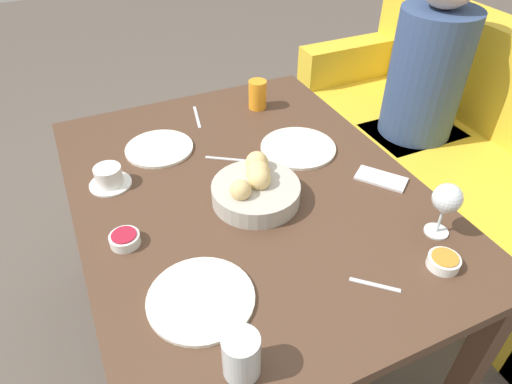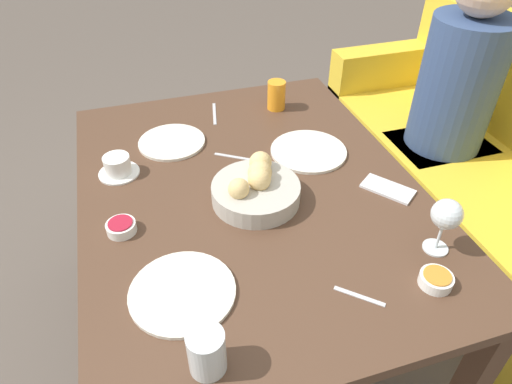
{
  "view_description": "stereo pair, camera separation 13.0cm",
  "coord_description": "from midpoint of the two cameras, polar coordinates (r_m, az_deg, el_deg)",
  "views": [
    {
      "loc": [
        0.97,
        -0.42,
        1.56
      ],
      "look_at": [
        0.06,
        0.0,
        0.74
      ],
      "focal_mm": 32.0,
      "sensor_mm": 36.0,
      "label": 1
    },
    {
      "loc": [
        1.02,
        -0.3,
        1.56
      ],
      "look_at": [
        0.06,
        0.0,
        0.74
      ],
      "focal_mm": 32.0,
      "sensor_mm": 36.0,
      "label": 2
    }
  ],
  "objects": [
    {
      "name": "spoon_coffee",
      "position": [
        1.11,
        11.39,
        -11.48
      ],
      "size": [
        0.09,
        0.1,
        0.0
      ],
      "color": "#B7B7BC",
      "rests_on": "dining_table"
    },
    {
      "name": "plate_near_right",
      "position": [
        1.08,
        -10.43,
        -13.16
      ],
      "size": [
        0.25,
        0.25,
        0.01
      ],
      "color": "silver",
      "rests_on": "dining_table"
    },
    {
      "name": "cell_phone",
      "position": [
        1.42,
        12.89,
        1.54
      ],
      "size": [
        0.16,
        0.15,
        0.01
      ],
      "color": "silver",
      "rests_on": "dining_table"
    },
    {
      "name": "wine_glass",
      "position": [
        1.21,
        20.0,
        -1.05
      ],
      "size": [
        0.08,
        0.08,
        0.16
      ],
      "color": "silver",
      "rests_on": "dining_table"
    },
    {
      "name": "couch",
      "position": [
        2.27,
        22.81,
        2.84
      ],
      "size": [
        1.73,
        0.7,
        0.9
      ],
      "color": "gold",
      "rests_on": "ground_plane"
    },
    {
      "name": "ground_plane",
      "position": [
        1.88,
        -2.84,
        -16.76
      ],
      "size": [
        10.0,
        10.0,
        0.0
      ],
      "primitive_type": "plane",
      "color": "#564C44"
    },
    {
      "name": "jam_bowl_honey",
      "position": [
        1.19,
        19.55,
        -8.34
      ],
      "size": [
        0.08,
        0.08,
        0.03
      ],
      "color": "white",
      "rests_on": "dining_table"
    },
    {
      "name": "seated_person",
      "position": [
        2.18,
        17.83,
        9.01
      ],
      "size": [
        0.32,
        0.42,
        1.22
      ],
      "color": "#23232D",
      "rests_on": "ground_plane"
    },
    {
      "name": "plate_near_left",
      "position": [
        1.57,
        -14.35,
        5.22
      ],
      "size": [
        0.22,
        0.22,
        0.01
      ],
      "color": "silver",
      "rests_on": "dining_table"
    },
    {
      "name": "jam_bowl_berry",
      "position": [
        1.24,
        -19.01,
        -5.72
      ],
      "size": [
        0.08,
        0.08,
        0.03
      ],
      "color": "white",
      "rests_on": "dining_table"
    },
    {
      "name": "bread_basket",
      "position": [
        1.29,
        -2.89,
        0.35
      ],
      "size": [
        0.25,
        0.25,
        0.11
      ],
      "color": "#B2ADA3",
      "rests_on": "dining_table"
    },
    {
      "name": "dining_table",
      "position": [
        1.41,
        -3.63,
        -2.48
      ],
      "size": [
        1.28,
        0.99,
        0.71
      ],
      "color": "#4C3323",
      "rests_on": "ground_plane"
    },
    {
      "name": "juice_glass",
      "position": [
        1.75,
        -1.98,
        12.02
      ],
      "size": [
        0.07,
        0.07,
        0.11
      ],
      "color": "orange",
      "rests_on": "dining_table"
    },
    {
      "name": "plate_far_center",
      "position": [
        1.53,
        2.86,
        5.47
      ],
      "size": [
        0.25,
        0.25,
        0.01
      ],
      "color": "silver",
      "rests_on": "dining_table"
    },
    {
      "name": "knife_silver",
      "position": [
        1.73,
        -9.71,
        9.13
      ],
      "size": [
        0.16,
        0.04,
        0.0
      ],
      "color": "#B7B7BC",
      "rests_on": "dining_table"
    },
    {
      "name": "coffee_cup",
      "position": [
        1.44,
        -20.39,
        1.64
      ],
      "size": [
        0.13,
        0.13,
        0.06
      ],
      "color": "white",
      "rests_on": "dining_table"
    },
    {
      "name": "water_tumbler",
      "position": [
        0.93,
        -6.09,
        -19.86
      ],
      "size": [
        0.08,
        0.08,
        0.1
      ],
      "color": "silver",
      "rests_on": "dining_table"
    },
    {
      "name": "fork_silver",
      "position": [
        1.48,
        -5.83,
        4.0
      ],
      "size": [
        0.1,
        0.14,
        0.0
      ],
      "color": "#B7B7BC",
      "rests_on": "dining_table"
    }
  ]
}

